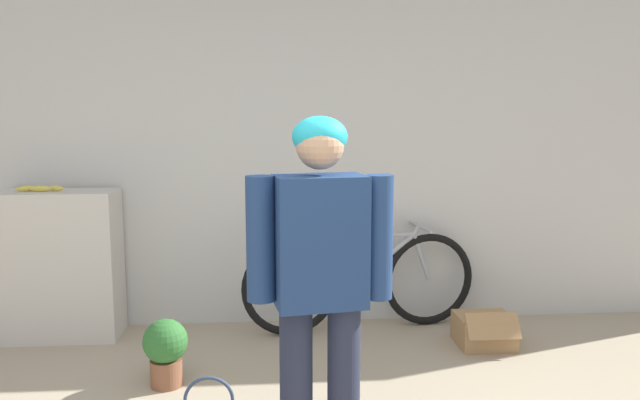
{
  "coord_description": "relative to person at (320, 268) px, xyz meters",
  "views": [
    {
      "loc": [
        0.01,
        -1.69,
        1.58
      ],
      "look_at": [
        0.21,
        0.89,
        1.21
      ],
      "focal_mm": 35.0,
      "sensor_mm": 36.0,
      "label": 1
    }
  ],
  "objects": [
    {
      "name": "potted_plant",
      "position": [
        -0.82,
        0.9,
        -0.69
      ],
      "size": [
        0.26,
        0.26,
        0.4
      ],
      "color": "brown",
      "rests_on": "ground_plane"
    },
    {
      "name": "banana",
      "position": [
        -1.78,
        1.76,
        0.14
      ],
      "size": [
        0.33,
        0.09,
        0.04
      ],
      "color": "#EAD64C",
      "rests_on": "side_shelf"
    },
    {
      "name": "cardboard_box",
      "position": [
        1.23,
        1.38,
        -0.81
      ],
      "size": [
        0.37,
        0.4,
        0.27
      ],
      "color": "#A87F51",
      "rests_on": "ground_plane"
    },
    {
      "name": "wall_back",
      "position": [
        -0.21,
        2.01,
        0.38
      ],
      "size": [
        8.0,
        0.07,
        2.6
      ],
      "color": "silver",
      "rests_on": "ground_plane"
    },
    {
      "name": "side_shelf",
      "position": [
        -1.67,
        1.77,
        -0.4
      ],
      "size": [
        0.77,
        0.37,
        1.04
      ],
      "color": "beige",
      "rests_on": "ground_plane"
    },
    {
      "name": "person",
      "position": [
        0.0,
        0.0,
        0.0
      ],
      "size": [
        0.63,
        0.29,
        1.56
      ],
      "rotation": [
        0.0,
        0.0,
        0.15
      ],
      "color": "#23283D",
      "rests_on": "ground_plane"
    },
    {
      "name": "bicycle",
      "position": [
        0.43,
        1.75,
        -0.55
      ],
      "size": [
        1.72,
        0.46,
        0.76
      ],
      "rotation": [
        0.0,
        0.0,
        0.14
      ],
      "color": "black",
      "rests_on": "ground_plane"
    }
  ]
}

